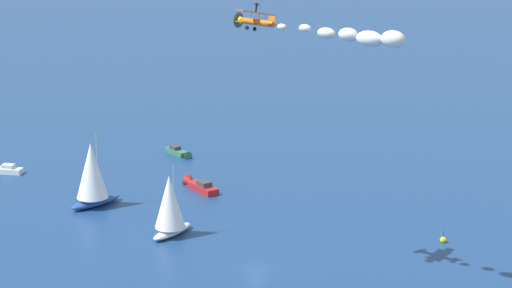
{
  "coord_description": "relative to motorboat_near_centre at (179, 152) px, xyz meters",
  "views": [
    {
      "loc": [
        -135.02,
        -51.0,
        60.86
      ],
      "look_at": [
        0.0,
        0.0,
        20.1
      ],
      "focal_mm": 70.56,
      "sensor_mm": 36.0,
      "label": 1
    }
  ],
  "objects": [
    {
      "name": "ground_plane",
      "position": [
        -52.53,
        -37.45,
        -0.61
      ],
      "size": [
        2000.0,
        2000.0,
        0.0
      ],
      "primitive_type": "plane",
      "color": "navy"
    },
    {
      "name": "motorboat_near_centre",
      "position": [
        0.0,
        0.0,
        0.0
      ],
      "size": [
        5.77,
        7.69,
        2.26
      ],
      "color": "#33704C",
      "rests_on": "ground_plane"
    },
    {
      "name": "motorboat_inshore",
      "position": [
        -24.23,
        28.47,
        0.04
      ],
      "size": [
        3.37,
        8.53,
        2.41
      ],
      "color": "white",
      "rests_on": "ground_plane"
    },
    {
      "name": "sailboat_ahead",
      "position": [
        -35.69,
        0.68,
        5.57
      ],
      "size": [
        10.75,
        7.67,
        13.53
      ],
      "color": "#23478C",
      "rests_on": "ground_plane"
    },
    {
      "name": "motorboat_outer_ring_b",
      "position": [
        -19.84,
        -13.42,
        0.13
      ],
      "size": [
        7.31,
        9.15,
        2.73
      ],
      "color": "#B21E1E",
      "rests_on": "ground_plane"
    },
    {
      "name": "sailboat_outer_ring_d",
      "position": [
        -44.23,
        -18.93,
        4.89
      ],
      "size": [
        9.69,
        6.2,
        12.04
      ],
      "color": "white",
      "rests_on": "ground_plane"
    },
    {
      "name": "marker_buoy",
      "position": [
        -30.99,
        -62.47,
        -0.22
      ],
      "size": [
        1.1,
        1.1,
        2.1
      ],
      "color": "yellow",
      "rests_on": "ground_plane"
    },
    {
      "name": "biplane_lead",
      "position": [
        -52.41,
        -37.19,
        37.94
      ],
      "size": [
        7.43,
        7.13,
        3.68
      ],
      "color": "orange"
    },
    {
      "name": "wingwalker_lead",
      "position": [
        -51.98,
        -37.32,
        40.05
      ],
      "size": [
        1.44,
        0.56,
        1.53
      ],
      "color": "black"
    },
    {
      "name": "smoke_trail_lead",
      "position": [
        -58.3,
        -54.87,
        37.62
      ],
      "size": [
        8.35,
        20.34,
        3.12
      ],
      "color": "silver"
    }
  ]
}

